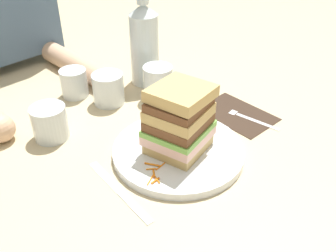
% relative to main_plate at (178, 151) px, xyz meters
% --- Properties ---
extents(ground_plane, '(3.00, 3.00, 0.00)m').
position_rel_main_plate_xyz_m(ground_plane, '(0.02, 0.02, -0.01)').
color(ground_plane, '#C6B289').
extents(main_plate, '(0.27, 0.27, 0.02)m').
position_rel_main_plate_xyz_m(main_plate, '(0.00, 0.00, 0.00)').
color(main_plate, white).
rests_on(main_plate, ground_plane).
extents(sandwich, '(0.14, 0.13, 0.14)m').
position_rel_main_plate_xyz_m(sandwich, '(0.00, 0.00, 0.08)').
color(sandwich, tan).
rests_on(sandwich, main_plate).
extents(carrot_shred_0, '(0.03, 0.01, 0.00)m').
position_rel_main_plate_xyz_m(carrot_shred_0, '(-0.07, -0.02, 0.01)').
color(carrot_shred_0, orange).
rests_on(carrot_shred_0, main_plate).
extents(carrot_shred_1, '(0.02, 0.03, 0.00)m').
position_rel_main_plate_xyz_m(carrot_shred_1, '(-0.08, -0.00, 0.01)').
color(carrot_shred_1, orange).
rests_on(carrot_shred_1, main_plate).
extents(carrot_shred_2, '(0.02, 0.00, 0.00)m').
position_rel_main_plate_xyz_m(carrot_shred_2, '(-0.10, -0.04, 0.01)').
color(carrot_shred_2, orange).
rests_on(carrot_shred_2, main_plate).
extents(carrot_shred_3, '(0.01, 0.02, 0.00)m').
position_rel_main_plate_xyz_m(carrot_shred_3, '(-0.10, -0.04, 0.01)').
color(carrot_shred_3, orange).
rests_on(carrot_shred_3, main_plate).
extents(carrot_shred_4, '(0.01, 0.02, 0.00)m').
position_rel_main_plate_xyz_m(carrot_shred_4, '(-0.09, -0.02, 0.01)').
color(carrot_shred_4, orange).
rests_on(carrot_shred_4, main_plate).
extents(carrot_shred_5, '(0.03, 0.02, 0.00)m').
position_rel_main_plate_xyz_m(carrot_shred_5, '(-0.11, -0.03, 0.01)').
color(carrot_shred_5, orange).
rests_on(carrot_shred_5, main_plate).
extents(carrot_shred_6, '(0.02, 0.01, 0.00)m').
position_rel_main_plate_xyz_m(carrot_shred_6, '(-0.09, -0.01, 0.01)').
color(carrot_shred_6, orange).
rests_on(carrot_shred_6, main_plate).
extents(carrot_shred_7, '(0.03, 0.01, 0.00)m').
position_rel_main_plate_xyz_m(carrot_shred_7, '(0.10, 0.02, 0.01)').
color(carrot_shred_7, orange).
rests_on(carrot_shred_7, main_plate).
extents(carrot_shred_8, '(0.03, 0.01, 0.00)m').
position_rel_main_plate_xyz_m(carrot_shred_8, '(0.09, 0.01, 0.01)').
color(carrot_shred_8, orange).
rests_on(carrot_shred_8, main_plate).
extents(carrot_shred_9, '(0.01, 0.03, 0.00)m').
position_rel_main_plate_xyz_m(carrot_shred_9, '(0.09, 0.00, 0.01)').
color(carrot_shred_9, orange).
rests_on(carrot_shred_9, main_plate).
extents(carrot_shred_10, '(0.02, 0.01, 0.00)m').
position_rel_main_plate_xyz_m(carrot_shred_10, '(0.10, 0.03, 0.01)').
color(carrot_shred_10, orange).
rests_on(carrot_shred_10, main_plate).
extents(carrot_shred_11, '(0.02, 0.03, 0.00)m').
position_rel_main_plate_xyz_m(carrot_shred_11, '(0.07, 0.03, 0.01)').
color(carrot_shred_11, orange).
rests_on(carrot_shred_11, main_plate).
extents(napkin_dark, '(0.13, 0.18, 0.00)m').
position_rel_main_plate_xyz_m(napkin_dark, '(0.21, 0.01, -0.01)').
color(napkin_dark, '#38281E').
rests_on(napkin_dark, ground_plane).
extents(fork, '(0.03, 0.17, 0.00)m').
position_rel_main_plate_xyz_m(fork, '(0.21, -0.02, -0.00)').
color(fork, silver).
rests_on(fork, napkin_dark).
extents(knife, '(0.04, 0.20, 0.00)m').
position_rel_main_plate_xyz_m(knife, '(-0.16, -0.00, -0.01)').
color(knife, silver).
rests_on(knife, ground_plane).
extents(juice_glass, '(0.07, 0.07, 0.09)m').
position_rel_main_plate_xyz_m(juice_glass, '(0.13, 0.20, 0.03)').
color(juice_glass, white).
rests_on(juice_glass, ground_plane).
extents(water_bottle, '(0.08, 0.08, 0.25)m').
position_rel_main_plate_xyz_m(water_bottle, '(0.17, 0.29, 0.10)').
color(water_bottle, silver).
rests_on(water_bottle, ground_plane).
extents(empty_tumbler_0, '(0.07, 0.07, 0.07)m').
position_rel_main_plate_xyz_m(empty_tumbler_0, '(-0.01, 0.36, 0.03)').
color(empty_tumbler_0, silver).
rests_on(empty_tumbler_0, ground_plane).
extents(empty_tumbler_1, '(0.08, 0.08, 0.08)m').
position_rel_main_plate_xyz_m(empty_tumbler_1, '(0.03, 0.27, 0.03)').
color(empty_tumbler_1, silver).
rests_on(empty_tumbler_1, ground_plane).
extents(empty_tumbler_2, '(0.08, 0.08, 0.08)m').
position_rel_main_plate_xyz_m(empty_tumbler_2, '(-0.15, 0.24, 0.03)').
color(empty_tumbler_2, silver).
rests_on(empty_tumbler_2, ground_plane).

